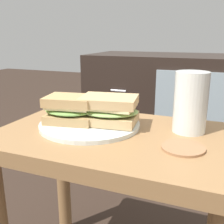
{
  "coord_description": "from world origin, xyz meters",
  "views": [
    {
      "loc": [
        0.21,
        -0.55,
        0.68
      ],
      "look_at": [
        -0.01,
        0.0,
        0.51
      ],
      "focal_mm": 42.97,
      "sensor_mm": 36.0,
      "label": 1
    }
  ],
  "objects_px": {
    "plate": "(90,124)",
    "beer_glass": "(190,103)",
    "sandwich_front": "(70,109)",
    "sandwich_back": "(109,110)",
    "coaster": "(183,148)",
    "tv_cabinet": "(176,107)"
  },
  "relations": [
    {
      "from": "tv_cabinet",
      "to": "beer_glass",
      "type": "xyz_separation_m",
      "value": [
        0.15,
        -0.87,
        0.24
      ]
    },
    {
      "from": "plate",
      "to": "coaster",
      "type": "xyz_separation_m",
      "value": [
        0.24,
        -0.06,
        -0.0
      ]
    },
    {
      "from": "plate",
      "to": "beer_glass",
      "type": "distance_m",
      "value": 0.25
    },
    {
      "from": "sandwich_back",
      "to": "coaster",
      "type": "bearing_deg",
      "value": -20.52
    },
    {
      "from": "plate",
      "to": "sandwich_front",
      "type": "bearing_deg",
      "value": -163.75
    },
    {
      "from": "plate",
      "to": "sandwich_back",
      "type": "relative_size",
      "value": 1.6
    },
    {
      "from": "tv_cabinet",
      "to": "sandwich_front",
      "type": "bearing_deg",
      "value": -97.87
    },
    {
      "from": "coaster",
      "to": "tv_cabinet",
      "type": "bearing_deg",
      "value": 98.87
    },
    {
      "from": "sandwich_back",
      "to": "beer_glass",
      "type": "distance_m",
      "value": 0.19
    },
    {
      "from": "tv_cabinet",
      "to": "sandwich_back",
      "type": "xyz_separation_m",
      "value": [
        -0.04,
        -0.91,
        0.21
      ]
    },
    {
      "from": "sandwich_back",
      "to": "coaster",
      "type": "relative_size",
      "value": 1.79
    },
    {
      "from": "coaster",
      "to": "sandwich_front",
      "type": "bearing_deg",
      "value": 171.15
    },
    {
      "from": "sandwich_back",
      "to": "coaster",
      "type": "distance_m",
      "value": 0.21
    },
    {
      "from": "sandwich_back",
      "to": "coaster",
      "type": "xyz_separation_m",
      "value": [
        0.19,
        -0.07,
        -0.04
      ]
    },
    {
      "from": "tv_cabinet",
      "to": "beer_glass",
      "type": "distance_m",
      "value": 0.92
    },
    {
      "from": "sandwich_back",
      "to": "coaster",
      "type": "height_order",
      "value": "sandwich_back"
    },
    {
      "from": "sandwich_front",
      "to": "sandwich_back",
      "type": "distance_m",
      "value": 0.1
    },
    {
      "from": "tv_cabinet",
      "to": "beer_glass",
      "type": "bearing_deg",
      "value": -80.17
    },
    {
      "from": "tv_cabinet",
      "to": "sandwich_front",
      "type": "relative_size",
      "value": 6.78
    },
    {
      "from": "tv_cabinet",
      "to": "coaster",
      "type": "height_order",
      "value": "tv_cabinet"
    },
    {
      "from": "sandwich_front",
      "to": "sandwich_back",
      "type": "height_order",
      "value": "sandwich_back"
    },
    {
      "from": "sandwich_back",
      "to": "sandwich_front",
      "type": "bearing_deg",
      "value": -163.75
    }
  ]
}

